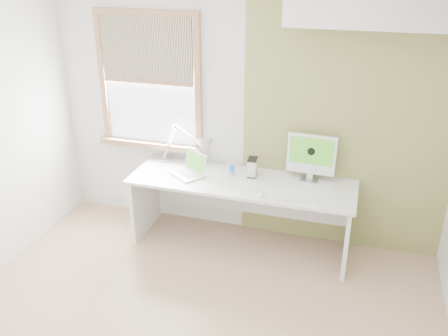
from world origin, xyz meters
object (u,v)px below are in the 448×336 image
at_px(external_drive, 252,167).
at_px(imac, 311,155).
at_px(desk_lamp, 196,148).
at_px(laptop, 190,169).
at_px(desk, 243,196).

distance_m(external_drive, imac, 0.59).
height_order(desk_lamp, imac, imac).
bearing_deg(laptop, external_drive, 13.01).
bearing_deg(imac, desk, -165.47).
height_order(desk, external_drive, external_drive).
distance_m(desk_lamp, external_drive, 0.61).
bearing_deg(external_drive, imac, 8.02).
bearing_deg(laptop, desk_lamp, 87.89).
bearing_deg(imac, external_drive, -171.98).
bearing_deg(imac, desk_lamp, -177.67).
bearing_deg(desk, imac, 14.53).
bearing_deg(desk, laptop, -174.13).
xyz_separation_m(desk, desk_lamp, (-0.52, 0.12, 0.41)).
xyz_separation_m(desk_lamp, laptop, (-0.01, -0.17, -0.16)).
bearing_deg(imac, laptop, -169.37).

